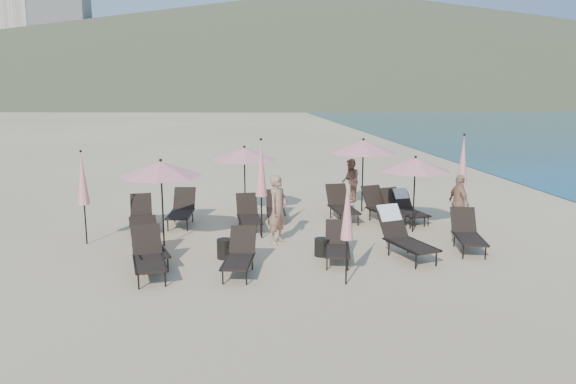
{
  "coord_description": "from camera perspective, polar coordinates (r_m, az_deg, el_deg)",
  "views": [
    {
      "loc": [
        -2.72,
        -12.74,
        4.24
      ],
      "look_at": [
        -0.82,
        3.5,
        1.1
      ],
      "focal_mm": 35.0,
      "sensor_mm": 36.0,
      "label": 1
    }
  ],
  "objects": [
    {
      "name": "lounger_3",
      "position": [
        13.75,
        5.01,
        -5.33
      ],
      "size": [
        0.86,
        1.62,
        0.88
      ],
      "rotation": [
        0.0,
        0.0,
        -0.19
      ],
      "color": "black",
      "rests_on": "ground"
    },
    {
      "name": "umbrella_closed_1",
      "position": [
        17.82,
        17.34,
        2.98
      ],
      "size": [
        0.33,
        0.33,
        2.8
      ],
      "color": "black",
      "rests_on": "ground"
    },
    {
      "name": "lounger_5",
      "position": [
        15.29,
        17.77,
        -3.96
      ],
      "size": [
        0.98,
        1.81,
        0.99
      ],
      "rotation": [
        0.0,
        0.0,
        -0.2
      ],
      "color": "black",
      "rests_on": "ground"
    },
    {
      "name": "umbrella_closed_2",
      "position": [
        15.81,
        -20.15,
        1.24
      ],
      "size": [
        0.3,
        0.3,
        2.56
      ],
      "color": "black",
      "rests_on": "ground"
    },
    {
      "name": "ground",
      "position": [
        13.7,
        5.16,
        -7.21
      ],
      "size": [
        800.0,
        800.0,
        0.0
      ],
      "primitive_type": "plane",
      "color": "#D6BA8C",
      "rests_on": "ground"
    },
    {
      "name": "volcanic_headland",
      "position": [
        324.71,
        6.77,
        14.74
      ],
      "size": [
        690.0,
        690.0,
        55.0
      ],
      "color": "brown",
      "rests_on": "ground"
    },
    {
      "name": "lounger_1",
      "position": [
        13.92,
        -13.98,
        -5.16
      ],
      "size": [
        1.16,
        1.88,
        1.01
      ],
      "rotation": [
        0.0,
        0.0,
        0.3
      ],
      "color": "black",
      "rests_on": "ground"
    },
    {
      "name": "lounger_2",
      "position": [
        12.88,
        -4.94,
        -6.34
      ],
      "size": [
        0.9,
        1.72,
        0.94
      ],
      "rotation": [
        0.0,
        0.0,
        -0.18
      ],
      "color": "black",
      "rests_on": "ground"
    },
    {
      "name": "lounger_11",
      "position": [
        18.05,
        12.15,
        -1.48
      ],
      "size": [
        0.85,
        1.6,
        0.95
      ],
      "rotation": [
        0.0,
        0.0,
        0.21
      ],
      "color": "black",
      "rests_on": "ground"
    },
    {
      "name": "beachgoer_a",
      "position": [
        15.09,
        -1.03,
        -1.78
      ],
      "size": [
        0.78,
        0.81,
        1.87
      ],
      "primitive_type": "imported",
      "rotation": [
        0.0,
        0.0,
        0.9
      ],
      "color": "#A06F57",
      "rests_on": "ground"
    },
    {
      "name": "umbrella_open_1",
      "position": [
        16.46,
        12.81,
        2.74
      ],
      "size": [
        2.09,
        2.09,
        2.25
      ],
      "color": "black",
      "rests_on": "ground"
    },
    {
      "name": "umbrella_open_0",
      "position": [
        14.98,
        -12.78,
        2.3
      ],
      "size": [
        2.18,
        2.18,
        2.35
      ],
      "color": "black",
      "rests_on": "ground"
    },
    {
      "name": "umbrella_closed_0",
      "position": [
        11.86,
        6.05,
        -1.88
      ],
      "size": [
        0.27,
        0.27,
        2.35
      ],
      "color": "black",
      "rests_on": "ground"
    },
    {
      "name": "lounger_9",
      "position": [
        17.87,
        5.47,
        -1.31
      ],
      "size": [
        0.81,
        1.85,
        1.04
      ],
      "rotation": [
        0.0,
        0.0,
        0.07
      ],
      "color": "black",
      "rests_on": "ground"
    },
    {
      "name": "hotel_skyline",
      "position": [
        298.81,
        -25.11,
        13.72
      ],
      "size": [
        109.0,
        82.0,
        55.0
      ],
      "color": "beige",
      "rests_on": "ground"
    },
    {
      "name": "lounger_12",
      "position": [
        17.86,
        11.45,
        -1.57
      ],
      "size": [
        1.17,
        1.83,
        0.98
      ],
      "rotation": [
        0.0,
        0.0,
        0.33
      ],
      "color": "black",
      "rests_on": "ground"
    },
    {
      "name": "lounger_10",
      "position": [
        17.79,
        9.57,
        -1.47
      ],
      "size": [
        1.15,
        1.92,
        1.04
      ],
      "rotation": [
        0.0,
        0.0,
        0.28
      ],
      "color": "black",
      "rests_on": "ground"
    },
    {
      "name": "lounger_13",
      "position": [
        17.86,
        -1.28,
        -1.54
      ],
      "size": [
        0.65,
        1.53,
        0.86
      ],
      "rotation": [
        0.0,
        0.0,
        -0.05
      ],
      "color": "black",
      "rests_on": "ground"
    },
    {
      "name": "side_table_1",
      "position": [
        14.18,
        3.48,
        -5.61
      ],
      "size": [
        0.39,
        0.39,
        0.44
      ],
      "primitive_type": "cylinder",
      "color": "black",
      "rests_on": "ground"
    },
    {
      "name": "lounger_6",
      "position": [
        17.14,
        -14.69,
        -2.26
      ],
      "size": [
        0.85,
        1.75,
        0.97
      ],
      "rotation": [
        0.0,
        0.0,
        0.13
      ],
      "color": "black",
      "rests_on": "ground"
    },
    {
      "name": "beachgoer_b",
      "position": [
        20.58,
        6.36,
        1.17
      ],
      "size": [
        0.63,
        0.79,
        1.59
      ],
      "primitive_type": "imported",
      "rotation": [
        0.0,
        0.0,
        -1.6
      ],
      "color": "#9C6C51",
      "rests_on": "ground"
    },
    {
      "name": "umbrella_closed_3",
      "position": [
        15.4,
        -2.75,
        2.34
      ],
      "size": [
        0.33,
        0.33,
        2.81
      ],
      "color": "black",
      "rests_on": "ground"
    },
    {
      "name": "beachgoer_c",
      "position": [
        17.21,
        16.98,
        -1.05
      ],
      "size": [
        0.54,
        1.02,
        1.65
      ],
      "primitive_type": "imported",
      "rotation": [
        0.0,
        0.0,
        1.71
      ],
      "color": "#A8795F",
      "rests_on": "ground"
    },
    {
      "name": "umbrella_open_3",
      "position": [
        18.87,
        7.65,
        4.59
      ],
      "size": [
        2.32,
        2.32,
        2.49
      ],
      "color": "black",
      "rests_on": "ground"
    },
    {
      "name": "lounger_7",
      "position": [
        17.52,
        -10.74,
        -1.71
      ],
      "size": [
        0.85,
        1.85,
        1.03
      ],
      "rotation": [
        0.0,
        0.0,
        -0.1
      ],
      "color": "black",
      "rests_on": "ground"
    },
    {
      "name": "side_table_0",
      "position": [
        14.03,
        -6.46,
        -5.74
      ],
      "size": [
        0.38,
        0.38,
        0.49
      ],
      "primitive_type": "cylinder",
      "color": "black",
      "rests_on": "ground"
    },
    {
      "name": "lounger_0",
      "position": [
        13.03,
        -13.98,
        -6.27
      ],
      "size": [
        0.99,
        1.85,
        1.01
      ],
      "rotation": [
        0.0,
        0.0,
        0.19
      ],
      "color": "black",
      "rests_on": "ground"
    },
    {
      "name": "lounger_8",
      "position": [
        16.68,
        -4.02,
        -2.28
      ],
      "size": [
        0.73,
        1.72,
        0.97
      ],
      "rotation": [
        0.0,
        0.0,
        0.05
      ],
      "color": "black",
      "rests_on": "ground"
    },
    {
      "name": "lounger_4",
      "position": [
        14.31,
        11.6,
        -4.23
      ],
      "size": [
        1.19,
        2.02,
        1.19
      ],
      "rotation": [
        0.0,
        0.0,
        0.28
      ],
      "color": "black",
      "rests_on": "ground"
    },
    {
      "name": "umbrella_open_2",
      "position": [
        18.09,
        -4.45,
        3.89
      ],
      "size": [
        2.16,
        2.16,
        2.32
      ],
      "color": "black",
      "rests_on": "ground"
    }
  ]
}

